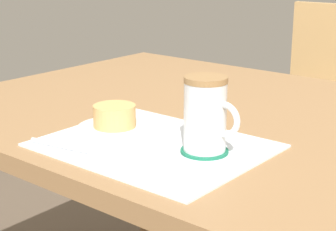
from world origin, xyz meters
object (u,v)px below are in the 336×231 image
at_px(wooden_chair, 326,123).
at_px(pastry_plate, 115,129).
at_px(pastry, 115,116).
at_px(coffee_mug, 206,114).
at_px(dining_table, 242,146).

height_order(wooden_chair, pastry_plate, wooden_chair).
bearing_deg(pastry_plate, pastry, 0.00).
xyz_separation_m(pastry_plate, coffee_mug, (0.20, 0.02, 0.06)).
xyz_separation_m(dining_table, pastry_plate, (-0.14, -0.25, 0.08)).
bearing_deg(coffee_mug, pastry_plate, -174.70).
bearing_deg(dining_table, pastry, -118.23).
distance_m(pastry, coffee_mug, 0.21).
relative_size(wooden_chair, coffee_mug, 6.72).
relative_size(dining_table, coffee_mug, 10.55).
bearing_deg(wooden_chair, pastry, 88.42).
height_order(dining_table, pastry_plate, pastry_plate).
height_order(pastry, coffee_mug, coffee_mug).
xyz_separation_m(wooden_chair, coffee_mug, (0.22, -1.04, 0.31)).
relative_size(dining_table, pastry_plate, 9.38).
bearing_deg(coffee_mug, dining_table, 106.16).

